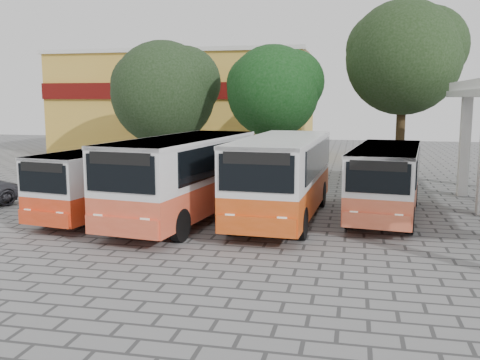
% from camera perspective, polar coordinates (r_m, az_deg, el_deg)
% --- Properties ---
extents(ground, '(90.00, 90.00, 0.00)m').
position_cam_1_polar(ground, '(17.51, 2.80, -6.67)').
color(ground, slate).
rests_on(ground, ground).
extents(shophouse_block, '(20.40, 10.40, 8.30)m').
position_cam_1_polar(shophouse_block, '(44.81, -5.69, 8.03)').
color(shophouse_block, gold).
rests_on(shophouse_block, ground).
extents(bus_far_left, '(3.42, 7.66, 2.65)m').
position_cam_1_polar(bus_far_left, '(21.89, -13.87, 0.29)').
color(bus_far_left, red).
rests_on(bus_far_left, ground).
extents(bus_centre_left, '(3.82, 9.13, 3.19)m').
position_cam_1_polar(bus_centre_left, '(20.36, -5.99, 0.76)').
color(bus_centre_left, '#DF5231').
rests_on(bus_centre_left, ground).
extents(bus_centre_right, '(3.11, 8.93, 3.18)m').
position_cam_1_polar(bus_centre_right, '(20.53, 4.55, 0.83)').
color(bus_centre_right, '#CC4711').
rests_on(bus_centre_right, ground).
extents(bus_far_right, '(3.27, 7.93, 2.77)m').
position_cam_1_polar(bus_far_right, '(21.69, 15.32, 0.34)').
color(bus_far_right, '#DA5E3C').
rests_on(bus_far_right, ground).
extents(tree_left, '(6.62, 6.30, 8.11)m').
position_cam_1_polar(tree_left, '(33.15, -8.05, 9.52)').
color(tree_left, '#422913').
rests_on(tree_left, ground).
extents(tree_middle, '(5.42, 5.16, 7.62)m').
position_cam_1_polar(tree_middle, '(30.38, 3.68, 9.74)').
color(tree_middle, '#2E220F').
rests_on(tree_middle, ground).
extents(tree_right, '(6.65, 6.33, 10.04)m').
position_cam_1_polar(tree_right, '(31.73, 17.22, 12.72)').
color(tree_right, '#402F19').
rests_on(tree_right, ground).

